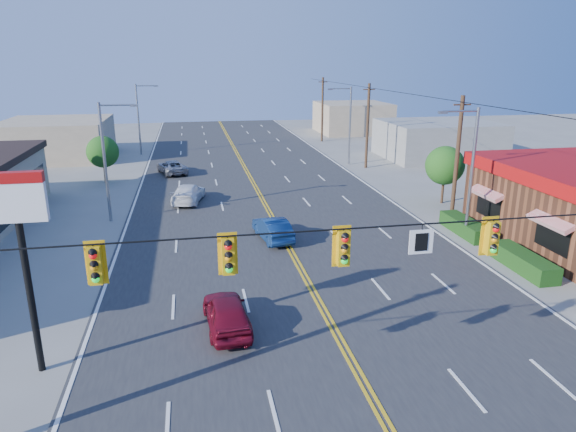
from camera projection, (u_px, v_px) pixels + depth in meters
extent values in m
plane|color=gray|center=(374.00, 403.00, 16.55)|extent=(160.00, 160.00, 0.00)
cube|color=#2D2D30|center=(274.00, 220.00, 35.32)|extent=(20.00, 120.00, 0.06)
cylinder|color=black|center=(384.00, 227.00, 14.79)|extent=(24.00, 0.05, 0.05)
cube|color=white|center=(421.00, 242.00, 15.17)|extent=(0.75, 0.04, 0.75)
cube|color=#D89E0C|center=(95.00, 265.00, 13.52)|extent=(0.55, 0.34, 1.25)
cube|color=#D89E0C|center=(228.00, 256.00, 14.15)|extent=(0.55, 0.34, 1.25)
cube|color=#D89E0C|center=(343.00, 248.00, 14.75)|extent=(0.55, 0.34, 1.25)
cube|color=#D89E0C|center=(492.00, 238.00, 15.59)|extent=(0.55, 0.34, 1.25)
cube|color=#194214|center=(491.00, 242.00, 29.76)|extent=(1.20, 9.00, 0.90)
cylinder|color=black|center=(30.00, 293.00, 17.45)|extent=(0.24, 0.24, 6.00)
cube|color=white|center=(15.00, 203.00, 16.51)|extent=(1.90, 0.30, 1.30)
cylinder|color=gray|center=(471.00, 176.00, 30.51)|extent=(0.20, 0.20, 8.00)
cylinder|color=gray|center=(461.00, 111.00, 29.20)|extent=(2.20, 0.12, 0.12)
cube|color=gray|center=(443.00, 112.00, 29.02)|extent=(0.50, 0.25, 0.15)
cylinder|color=gray|center=(350.00, 126.00, 53.05)|extent=(0.20, 0.20, 8.00)
cylinder|color=gray|center=(341.00, 89.00, 51.74)|extent=(2.20, 0.12, 0.12)
cube|color=gray|center=(330.00, 89.00, 51.56)|extent=(0.50, 0.25, 0.15)
cylinder|color=gray|center=(105.00, 163.00, 34.06)|extent=(0.20, 0.20, 8.00)
cylinder|color=gray|center=(117.00, 105.00, 33.15)|extent=(2.20, 0.12, 0.12)
cube|color=gray|center=(134.00, 105.00, 33.36)|extent=(0.50, 0.25, 0.15)
cylinder|color=gray|center=(139.00, 120.00, 58.48)|extent=(0.20, 0.20, 8.00)
cylinder|color=gray|center=(146.00, 86.00, 57.57)|extent=(2.20, 0.12, 0.12)
cube|color=gray|center=(156.00, 86.00, 57.78)|extent=(0.50, 0.25, 0.15)
cylinder|color=#47301E|center=(457.00, 159.00, 34.42)|extent=(0.28, 0.28, 8.40)
cylinder|color=#47301E|center=(368.00, 126.00, 51.33)|extent=(0.28, 0.28, 8.40)
cylinder|color=#47301E|center=(322.00, 110.00, 68.23)|extent=(0.28, 0.28, 8.40)
cylinder|color=#47301E|center=(443.00, 190.00, 39.33)|extent=(0.20, 0.20, 2.10)
sphere|color=#235B19|center=(445.00, 165.00, 38.78)|extent=(2.94, 2.94, 2.94)
cylinder|color=#47301E|center=(105.00, 172.00, 45.85)|extent=(0.20, 0.20, 2.00)
sphere|color=#235B19|center=(103.00, 152.00, 45.32)|extent=(2.80, 2.80, 2.80)
cube|color=gray|center=(438.00, 140.00, 57.49)|extent=(12.00, 10.00, 4.00)
cube|color=tan|center=(57.00, 139.00, 57.42)|extent=(11.00, 12.00, 4.20)
cube|color=tan|center=(352.00, 118.00, 77.56)|extent=(10.00, 10.00, 4.40)
imported|color=maroon|center=(227.00, 314.00, 20.87)|extent=(1.95, 4.25, 1.41)
imported|color=navy|center=(273.00, 229.00, 31.25)|extent=(2.10, 4.38, 1.38)
imported|color=white|center=(188.00, 194.00, 39.53)|extent=(2.94, 5.07, 1.38)
imported|color=#959499|center=(172.00, 168.00, 49.41)|extent=(3.35, 5.04, 1.29)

